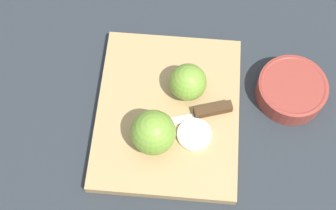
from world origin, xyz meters
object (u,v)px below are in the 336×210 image
object	(u,v)px
knife	(205,114)
apple_half_left	(188,82)
apple_half_right	(153,133)
bowl	(292,89)

from	to	relation	value
knife	apple_half_left	bearing A→B (deg)	-71.13
apple_half_left	knife	size ratio (longest dim) A/B	0.41
apple_half_left	apple_half_right	size ratio (longest dim) A/B	0.87
apple_half_right	knife	size ratio (longest dim) A/B	0.47
knife	bowl	bearing A→B (deg)	-174.87
apple_half_right	bowl	distance (m)	0.27
knife	bowl	xyz separation A→B (m)	(-0.06, 0.15, -0.01)
bowl	apple_half_right	bearing A→B (deg)	-65.99
bowl	knife	bearing A→B (deg)	-69.91
apple_half_right	bowl	world-z (taller)	apple_half_right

